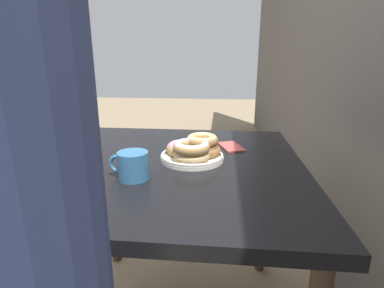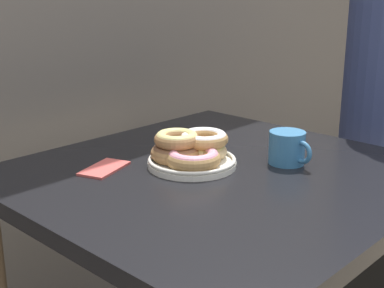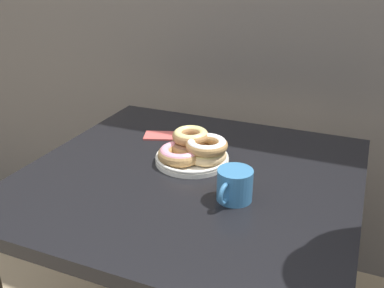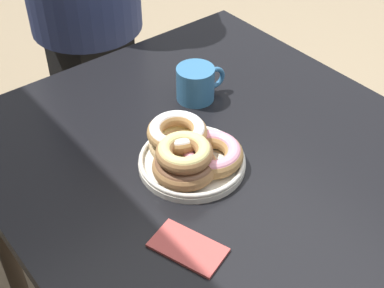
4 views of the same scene
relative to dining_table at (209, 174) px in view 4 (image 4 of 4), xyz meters
name	(u,v)px [view 4 (image 4 of 4)]	position (x,y,z in m)	size (l,w,h in m)	color
ground_plane	(287,269)	(0.00, -0.37, -0.68)	(14.00, 14.00, 0.00)	#937F60
dining_table	(209,174)	(0.00, 0.00, 0.00)	(0.96, 0.92, 0.76)	black
donut_plate	(189,152)	(-0.02, 0.08, 0.12)	(0.26, 0.26, 0.09)	silver
coffee_mug	(196,83)	(0.16, -0.09, 0.13)	(0.09, 0.13, 0.09)	teal
napkin	(188,248)	(-0.19, 0.21, 0.09)	(0.15, 0.11, 0.01)	#BC4C47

